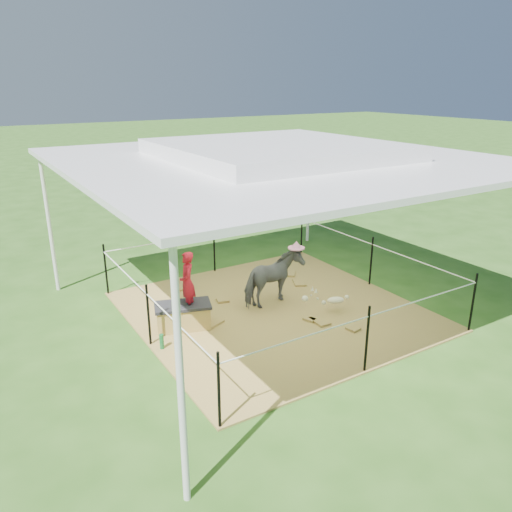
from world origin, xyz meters
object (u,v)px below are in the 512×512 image
distant_person (204,188)px  green_bottle (162,342)px  picnic_table_far (261,180)px  woman (187,276)px  picnic_table_near (176,192)px  foal (336,299)px  trash_barrel (279,193)px  pony (273,279)px  straw_bale (183,317)px

distant_person → green_bottle: bearing=38.5°
green_bottle → distant_person: (4.76, 8.28, 0.36)m
picnic_table_far → woman: bearing=-106.3°
woman → picnic_table_near: 8.84m
foal → distant_person: size_ratio=0.84×
foal → distant_person: distant_person is taller
distant_person → trash_barrel: bearing=110.8°
green_bottle → pony: pony is taller
green_bottle → straw_bale: bearing=39.3°
distant_person → woman: bearing=40.7°
distant_person → picnic_table_near: bearing=-45.4°
woman → pony: (1.63, -0.00, -0.39)m
picnic_table_near → picnic_table_far: picnic_table_far is taller
trash_barrel → picnic_table_near: bearing=138.7°
pony → picnic_table_near: 8.36m
woman → picnic_table_far: size_ratio=0.50×
foal → woman: bearing=-175.2°
straw_bale → picnic_table_near: 8.87m
distant_person → pony: bearing=50.8°
straw_bale → foal: bearing=-18.3°
foal → picnic_table_near: picnic_table_near is taller
straw_bale → foal: size_ratio=0.97×
green_bottle → distant_person: 9.56m
pony → trash_barrel: 7.29m
pony → trash_barrel: trash_barrel is taller
woman → foal: size_ratio=1.17×
straw_bale → foal: 2.61m
foal → trash_barrel: trash_barrel is taller
picnic_table_far → distant_person: (-2.64, -0.72, 0.09)m
pony → straw_bale: bearing=78.4°
pony → distant_person: size_ratio=1.12×
woman → picnic_table_near: bearing=176.4°
trash_barrel → picnic_table_far: size_ratio=0.50×
pony → picnic_table_near: pony is taller
green_bottle → foal: bearing=-7.0°
straw_bale → trash_barrel: trash_barrel is taller
green_bottle → picnic_table_near: picnic_table_near is taller
green_bottle → foal: foal is taller
trash_barrel → straw_bale: bearing=-134.8°
straw_bale → woman: (0.10, 0.00, 0.68)m
woman → picnic_table_far: (6.75, 8.55, -0.48)m
woman → picnic_table_far: 10.90m
woman → trash_barrel: woman is taller
green_bottle → picnic_table_far: size_ratio=0.12×
trash_barrel → distant_person: distant_person is taller
pony → trash_barrel: size_ratio=1.14×
trash_barrel → distant_person: bearing=132.5°
woman → trash_barrel: bearing=154.0°
picnic_table_near → distant_person: (0.83, -0.37, 0.11)m
pony → trash_barrel: bearing=-46.5°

